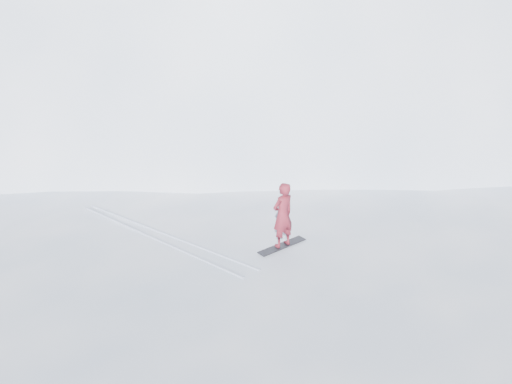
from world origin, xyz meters
The scene contains 8 objects.
ground centered at (0.00, 0.00, 0.00)m, with size 400.00×400.00×0.00m, color white.
near_ridge centered at (1.00, 3.00, 0.00)m, with size 36.00×28.00×4.80m, color white.
summit_peak centered at (22.00, 26.00, 0.00)m, with size 60.00×56.00×56.00m, color white.
peak_shoulder centered at (10.00, 20.00, 0.00)m, with size 28.00×24.00×18.00m, color white.
wind_bumps centered at (-0.56, 2.12, 0.00)m, with size 16.00×14.40×1.00m.
snowboard centered at (0.56, 2.02, 2.41)m, with size 1.37×0.26×0.02m, color black.
snowboarder centered at (0.56, 2.02, 3.22)m, with size 0.58×0.38×1.60m, color maroon.
board_tracks centered at (-1.47, 4.39, 2.42)m, with size 1.72×5.89×0.04m.
Camera 1 is at (-6.67, -5.89, 8.05)m, focal length 35.00 mm.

